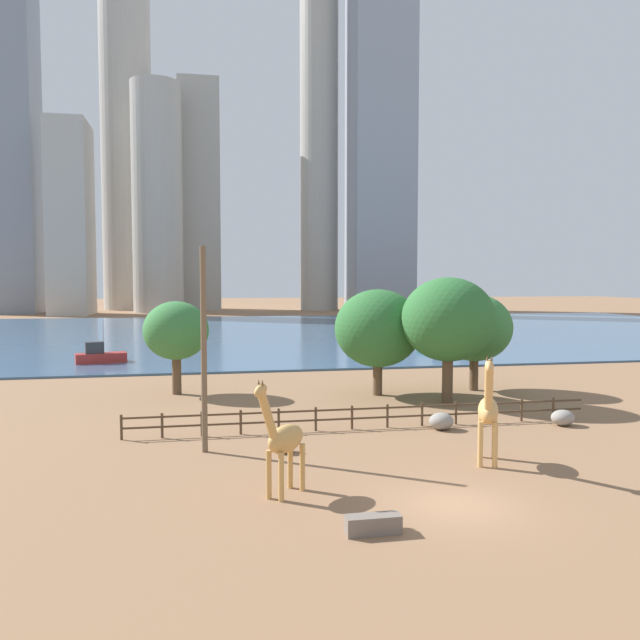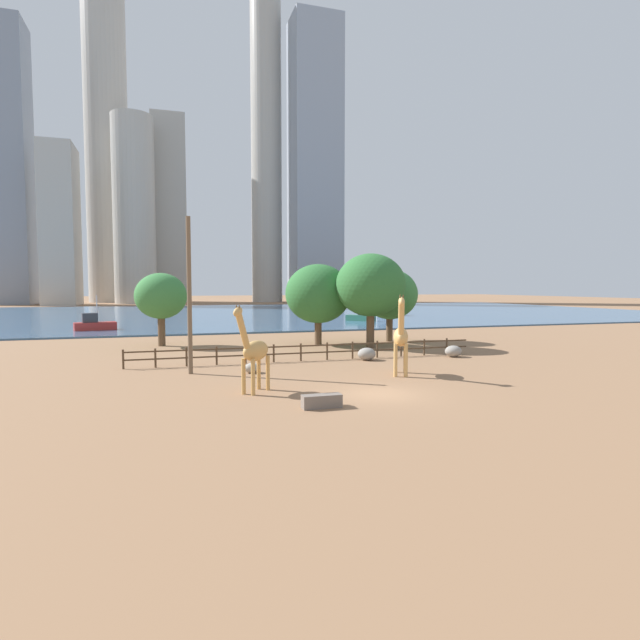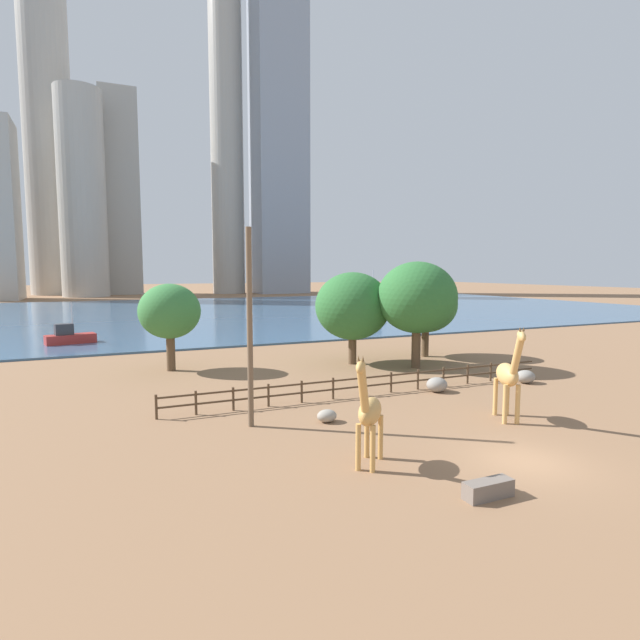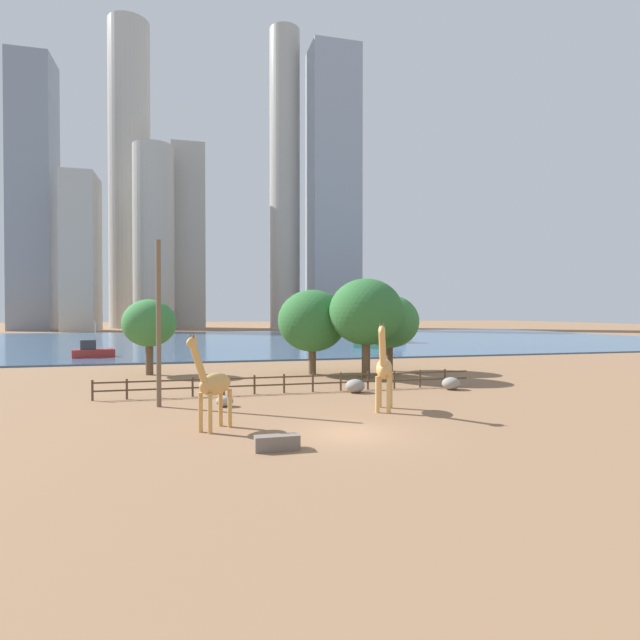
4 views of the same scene
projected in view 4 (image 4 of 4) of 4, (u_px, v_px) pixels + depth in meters
The scene contains 24 objects.
ground_plane at pixel (229, 340), 100.22m from camera, with size 400.00×400.00×0.00m, color #8C6647.
harbor_water at pixel (230, 340), 97.31m from camera, with size 180.00×86.00×0.20m, color #3D6084.
giraffe_tall at pixel (213, 384), 23.27m from camera, with size 2.42×2.56×4.63m.
giraffe_companion at pixel (384, 369), 27.91m from camera, with size 1.99×3.24×5.03m.
utility_pole at pixel (159, 323), 29.07m from camera, with size 0.28×0.28×9.75m, color brown.
boulder_near_fence at pixel (451, 383), 35.60m from camera, with size 1.32×1.18×0.89m, color gray.
boulder_by_pole at pixel (355, 386), 34.26m from camera, with size 1.34×1.24×0.93m, color gray.
boulder_small at pixel (225, 401), 29.20m from camera, with size 1.02×0.85×0.64m, color gray.
feeding_trough at pixel (277, 443), 19.95m from camera, with size 1.80×0.60×0.60m, color #72665B.
enclosure_fence at pixel (291, 382), 34.20m from camera, with size 26.12×0.14×1.30m.
tree_left_large at pixel (312, 321), 44.39m from camera, with size 6.13×6.13×7.54m.
tree_center_broad at pixel (149, 323), 43.96m from camera, with size 4.65×4.65×6.68m.
tree_right_tall at pixel (390, 322), 46.76m from camera, with size 5.52×5.52×7.16m.
tree_left_small at pixel (366, 312), 41.88m from camera, with size 6.21×6.21×8.37m.
boat_ferry at pixel (370, 344), 73.43m from camera, with size 4.22×4.28×1.95m.
boat_sailboat at pixel (92, 351), 59.08m from camera, with size 4.95×2.76×4.21m.
boat_tug at pixel (395, 335), 88.61m from camera, with size 5.49×8.84×7.48m.
skyline_tower_needle at pixel (154, 238), 159.64m from camera, with size 12.86×12.86×58.71m, color #B7B2A8.
skyline_block_central at pixel (285, 180), 174.27m from camera, with size 10.59×10.59×103.87m, color #ADA89E.
skyline_tower_glass at pixel (81, 253), 146.57m from camera, with size 9.02×14.84×45.85m, color #B7B2A8.
skyline_block_left at pixel (34, 195), 152.55m from camera, with size 11.92×13.25×83.28m, color gray.
skyline_block_right at pixel (333, 189), 174.57m from camera, with size 16.74×14.64×97.42m, color #939EAD.
skyline_tower_short at pixel (130, 176), 174.39m from camera, with size 14.03×14.03×106.62m, color #B7B2A8.
skyline_block_wide at pixel (189, 238), 174.92m from camera, with size 11.27×12.74×63.60m, color #ADA89E.
Camera 4 is at (-6.84, -21.58, 5.52)m, focal length 28.00 mm.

